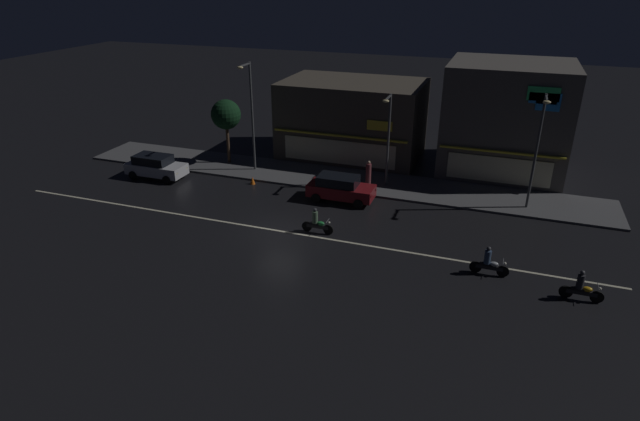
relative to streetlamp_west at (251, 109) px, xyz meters
The scene contains 16 objects.
ground_plane 11.22m from the streetlamp_west, 55.67° to the right, with size 140.00×140.00×0.00m, color black.
lane_divider_stripe 11.22m from the streetlamp_west, 55.67° to the right, with size 36.33×0.16×0.01m, color beige.
sidewalk_far 7.41m from the streetlamp_west, ahead, with size 38.24×4.53×0.14m, color #4C4C4F.
storefront_left_block 18.45m from the streetlamp_west, 20.98° to the left, with size 8.54×7.78×7.92m.
storefront_center_block 8.70m from the streetlamp_west, 47.67° to the left, with size 10.83×7.19×5.95m.
streetlamp_west is the anchor object (origin of this frame).
streetlamp_mid 10.00m from the streetlamp_west, ahead, with size 0.44×1.64×6.32m.
streetlamp_east 19.20m from the streetlamp_west, ahead, with size 0.44×1.64×7.13m.
pedestrian_on_sidewalk 9.62m from the streetlamp_west, ahead, with size 0.37×0.37×1.82m.
street_tree 2.90m from the streetlamp_west, 159.47° to the left, with size 2.24×2.24×4.88m.
parked_car_near_kerb 8.03m from the streetlamp_west, 150.54° to the right, with size 4.30×1.98×1.67m.
parked_car_trailing 9.10m from the streetlamp_west, 20.96° to the right, with size 4.30×1.98×1.67m.
motorcycle_lead 20.11m from the streetlamp_west, 28.09° to the right, with size 1.90×0.60×1.52m.
motorcycle_following 11.83m from the streetlamp_west, 45.02° to the right, with size 1.90×0.60×1.52m.
motorcycle_opposite_lane 24.10m from the streetlamp_west, 25.36° to the right, with size 1.90×0.60×1.52m.
traffic_cone 5.10m from the streetlamp_west, 66.11° to the right, with size 0.36×0.36×0.55m, color orange.
Camera 1 is at (11.32, -24.69, 13.71)m, focal length 29.44 mm.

